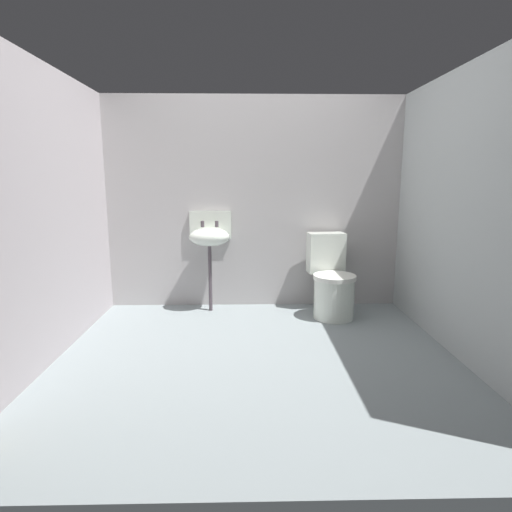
# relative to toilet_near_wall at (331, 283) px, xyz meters

# --- Properties ---
(ground_plane) EXTENTS (3.36, 2.92, 0.08)m
(ground_plane) POSITION_rel_toilet_near_wall_xyz_m (-0.74, -0.91, -0.36)
(ground_plane) COLOR gray
(wall_back) EXTENTS (3.36, 0.10, 2.12)m
(wall_back) POSITION_rel_toilet_near_wall_xyz_m (-0.74, 0.40, 0.74)
(wall_back) COLOR #B5AFAF
(wall_back) RESTS_ON ground
(wall_left) EXTENTS (0.10, 2.72, 2.12)m
(wall_left) POSITION_rel_toilet_near_wall_xyz_m (-2.27, -0.81, 0.74)
(wall_left) COLOR #BBB1B5
(wall_left) RESTS_ON ground
(wall_right) EXTENTS (0.10, 2.72, 2.12)m
(wall_right) POSITION_rel_toilet_near_wall_xyz_m (0.79, -0.81, 0.74)
(wall_right) COLOR #ADB4B4
(wall_right) RESTS_ON ground
(toilet_near_wall) EXTENTS (0.44, 0.63, 0.78)m
(toilet_near_wall) POSITION_rel_toilet_near_wall_xyz_m (0.00, 0.00, 0.00)
(toilet_near_wall) COLOR white
(toilet_near_wall) RESTS_ON ground
(sink) EXTENTS (0.42, 0.35, 0.99)m
(sink) POSITION_rel_toilet_near_wall_xyz_m (-1.18, 0.19, 0.43)
(sink) COLOR #50464D
(sink) RESTS_ON ground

